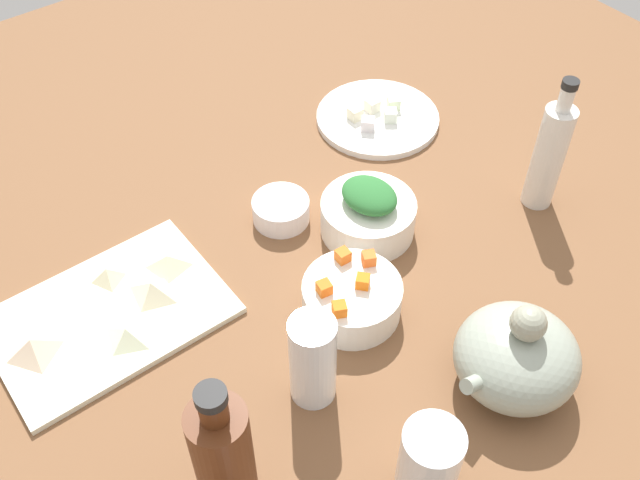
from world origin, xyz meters
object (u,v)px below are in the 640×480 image
(drinking_glass_1, at_px, (313,360))
(plate_tofu, at_px, (378,118))
(cutting_board, at_px, (109,315))
(drinking_glass_2, at_px, (430,460))
(bottle_1, at_px, (549,154))
(bowl_small_side, at_px, (281,210))
(teapot, at_px, (517,356))
(bottle_0, at_px, (225,464))
(bowl_greens, at_px, (368,217))
(bowl_carrots, at_px, (352,298))

(drinking_glass_1, bearing_deg, plate_tofu, -139.02)
(cutting_board, height_order, drinking_glass_2, drinking_glass_2)
(bottle_1, xyz_separation_m, drinking_glass_1, (0.50, 0.06, -0.03))
(plate_tofu, xyz_separation_m, bowl_small_side, (0.28, 0.10, 0.01))
(bowl_small_side, relative_size, bottle_1, 0.39)
(teapot, relative_size, bottle_1, 0.75)
(bowl_small_side, relative_size, drinking_glass_2, 0.85)
(bottle_0, relative_size, bottle_1, 1.08)
(bowl_greens, relative_size, drinking_glass_1, 1.03)
(plate_tofu, bearing_deg, bowl_greens, 45.98)
(bottle_0, height_order, drinking_glass_1, bottle_0)
(bowl_small_side, relative_size, drinking_glass_1, 0.63)
(plate_tofu, relative_size, drinking_glass_1, 1.56)
(teapot, height_order, drinking_glass_1, teapot)
(cutting_board, height_order, bottle_0, bottle_0)
(plate_tofu, bearing_deg, drinking_glass_1, 40.98)
(cutting_board, xyz_separation_m, plate_tofu, (-0.58, -0.11, 0.00))
(bowl_greens, relative_size, bowl_carrots, 1.05)
(bowl_small_side, bearing_deg, bottle_1, 148.30)
(cutting_board, height_order, drinking_glass_1, drinking_glass_1)
(bowl_greens, height_order, drinking_glass_1, drinking_glass_1)
(teapot, height_order, drinking_glass_2, teapot)
(plate_tofu, distance_m, bottle_0, 0.75)
(bowl_greens, xyz_separation_m, drinking_glass_1, (0.24, 0.18, 0.04))
(teapot, relative_size, bottle_0, 0.70)
(bottle_0, bearing_deg, bowl_carrots, -154.57)
(teapot, distance_m, drinking_glass_1, 0.26)
(bowl_carrots, relative_size, drinking_glass_2, 1.32)
(plate_tofu, height_order, bottle_0, bottle_0)
(bowl_small_side, distance_m, drinking_glass_2, 0.47)
(bowl_greens, bearing_deg, drinking_glass_2, 59.45)
(drinking_glass_1, bearing_deg, bowl_small_side, -118.05)
(bowl_carrots, xyz_separation_m, drinking_glass_1, (0.12, 0.07, 0.04))
(bowl_small_side, height_order, drinking_glass_2, drinking_glass_2)
(bowl_small_side, bearing_deg, bowl_carrots, 82.59)
(bowl_carrots, relative_size, drinking_glass_1, 0.98)
(bottle_1, height_order, drinking_glass_1, bottle_1)
(cutting_board, relative_size, drinking_glass_2, 3.01)
(bowl_greens, bearing_deg, bottle_0, 30.91)
(drinking_glass_2, bearing_deg, bottle_0, -29.68)
(drinking_glass_1, height_order, drinking_glass_2, drinking_glass_1)
(bowl_small_side, height_order, drinking_glass_1, drinking_glass_1)
(bowl_carrots, xyz_separation_m, teapot, (-0.09, 0.21, 0.03))
(drinking_glass_1, bearing_deg, cutting_board, -59.90)
(bottle_0, bearing_deg, cutting_board, -91.77)
(cutting_board, distance_m, drinking_glass_2, 0.48)
(cutting_board, relative_size, bottle_1, 1.36)
(cutting_board, height_order, teapot, teapot)
(bowl_carrots, height_order, bottle_0, bottle_0)
(cutting_board, bearing_deg, plate_tofu, -169.69)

